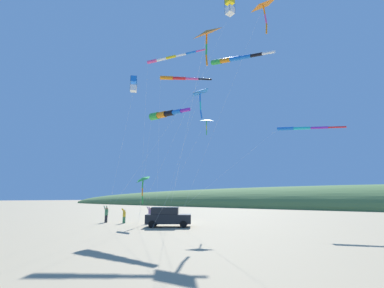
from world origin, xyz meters
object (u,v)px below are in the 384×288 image
person_child_grey_jacket (174,214)px  kite_windsock_magenta_far_left (164,114)px  kite_delta_green_low_center (143,180)px  kite_delta_checkered_midright (206,121)px  kite_delta_striped_overhead (263,5)px  kite_windsock_orange_high_right (178,78)px  kite_windsock_blue_topmost (300,128)px  person_child_green_jacket (124,215)px  kite_box_long_streamer_right (230,6)px  kite_delta_long_streamer_left (200,92)px  cooler_box (184,222)px  parked_car (168,217)px  kite_windsock_teal_far_right (168,58)px  kite_box_small_distant (134,84)px  kite_delta_rainbow_low_near (206,33)px  person_adult_flyer (106,213)px  kite_windsock_red_high_left (232,59)px  person_bystander_far (150,214)px

person_child_grey_jacket → kite_windsock_magenta_far_left: size_ratio=0.10×
person_child_grey_jacket → kite_delta_green_low_center: size_ratio=0.19×
kite_delta_checkered_midright → kite_delta_striped_overhead: (-1.47, -7.78, 9.77)m
kite_delta_green_low_center → kite_windsock_orange_high_right: 13.54m
kite_delta_checkered_midright → kite_windsock_blue_topmost: (6.40, -8.10, -0.84)m
person_child_green_jacket → kite_box_long_streamer_right: kite_box_long_streamer_right is taller
kite_delta_long_streamer_left → kite_windsock_blue_topmost: size_ratio=0.86×
kite_delta_checkered_midright → kite_delta_green_low_center: 9.35m
person_child_grey_jacket → kite_delta_long_streamer_left: size_ratio=0.09×
cooler_box → kite_windsock_magenta_far_left: bearing=165.3°
parked_car → kite_delta_long_streamer_left: size_ratio=0.33×
person_child_green_jacket → kite_windsock_teal_far_right: bearing=-81.4°
kite_windsock_blue_topmost → kite_box_long_streamer_right: bearing=159.1°
kite_box_small_distant → person_child_grey_jacket: bearing=-4.5°
parked_car → kite_windsock_magenta_far_left: 10.61m
person_child_green_jacket → kite_delta_striped_overhead: bearing=-81.6°
cooler_box → kite_delta_green_low_center: 6.28m
person_child_green_jacket → kite_delta_rainbow_low_near: 20.90m
person_adult_flyer → kite_windsock_magenta_far_left: (1.03, -7.84, 10.51)m
kite_box_long_streamer_right → kite_delta_long_streamer_left: 9.08m
kite_windsock_magenta_far_left → kite_windsock_teal_far_right: bearing=13.1°
kite_windsock_orange_high_right → kite_box_small_distant: 5.51m
kite_windsock_blue_topmost → cooler_box: bearing=125.2°
kite_delta_striped_overhead → person_child_green_jacket: bearing=98.4°
kite_delta_striped_overhead → parked_car: bearing=102.5°
kite_windsock_orange_high_right → kite_windsock_red_high_left: kite_windsock_orange_high_right is taller
kite_windsock_orange_high_right → kite_box_small_distant: (-3.90, 3.74, -1.13)m
kite_delta_checkered_midright → kite_windsock_red_high_left: 6.95m
person_child_grey_jacket → kite_delta_green_low_center: (-7.59, -2.35, 3.92)m
person_bystander_far → kite_box_small_distant: kite_box_small_distant is taller
parked_car → kite_delta_long_streamer_left: (1.40, -2.92, 12.54)m
person_bystander_far → kite_delta_checkered_midright: (2.30, -6.14, 10.10)m
person_child_green_jacket → kite_delta_rainbow_low_near: kite_delta_rainbow_low_near is taller
cooler_box → person_child_green_jacket: 6.97m
parked_car → kite_windsock_orange_high_right: bearing=29.4°
kite_windsock_magenta_far_left → kite_delta_rainbow_low_near: 11.82m
cooler_box → person_child_green_jacket: bearing=115.2°
kite_windsock_orange_high_right → kite_delta_green_low_center: bearing=169.5°
kite_delta_rainbow_low_near → kite_box_small_distant: size_ratio=0.83×
cooler_box → kite_windsock_red_high_left: 17.51m
cooler_box → person_child_green_jacket: size_ratio=0.39×
person_adult_flyer → kite_box_long_streamer_right: bearing=-82.0°
kite_delta_checkered_midright → kite_box_small_distant: 10.24m
kite_delta_green_low_center → kite_delta_striped_overhead: bearing=-76.4°
kite_windsock_blue_topmost → kite_box_small_distant: bearing=123.1°
kite_delta_green_low_center → kite_windsock_magenta_far_left: bearing=-64.7°
kite_windsock_orange_high_right → parked_car: bearing=-150.6°
kite_windsock_magenta_far_left → kite_windsock_orange_high_right: bearing=18.0°
kite_windsock_teal_far_right → kite_box_small_distant: size_ratio=1.09×
kite_box_long_streamer_right → kite_windsock_blue_topmost: kite_box_long_streamer_right is taller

